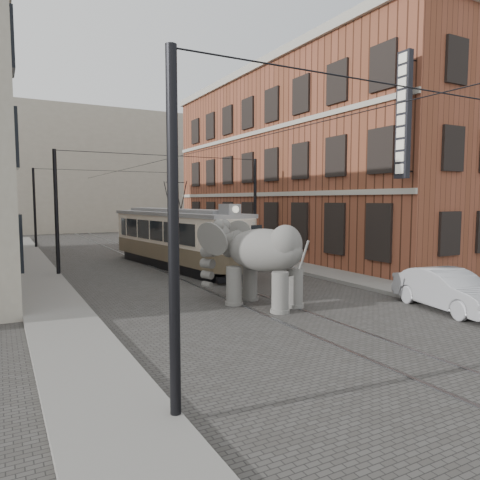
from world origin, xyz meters
TOP-DOWN VIEW (x-y plane):
  - ground at (0.00, 0.00)m, footprint 120.00×120.00m
  - tram_rails at (0.00, 0.00)m, footprint 1.54×80.00m
  - sidewalk_right at (6.00, 0.00)m, footprint 2.00×60.00m
  - sidewalk_left at (-6.50, 0.00)m, footprint 2.00×60.00m
  - brick_building at (11.00, 9.00)m, footprint 8.00×26.00m
  - distant_block at (0.00, 40.00)m, footprint 28.00×10.00m
  - catenary at (-0.20, 5.00)m, footprint 11.00×30.20m
  - tram at (0.36, 6.16)m, footprint 3.83×11.85m
  - elephant at (-0.08, -3.70)m, footprint 4.45×5.51m
  - parked_car at (4.96, -7.11)m, footprint 2.22×4.33m

SIDE VIEW (x-z plane):
  - ground at x=0.00m, z-range 0.00..0.00m
  - tram_rails at x=0.00m, z-range 0.00..0.02m
  - sidewalk_right at x=6.00m, z-range 0.00..0.15m
  - sidewalk_left at x=-6.50m, z-range 0.00..0.15m
  - parked_car at x=4.96m, z-range 0.00..1.36m
  - elephant at x=-0.08m, z-range 0.00..2.96m
  - tram at x=0.36m, z-range 0.00..4.62m
  - catenary at x=-0.20m, z-range 0.00..6.00m
  - brick_building at x=11.00m, z-range 0.00..12.00m
  - distant_block at x=0.00m, z-range 0.00..14.00m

